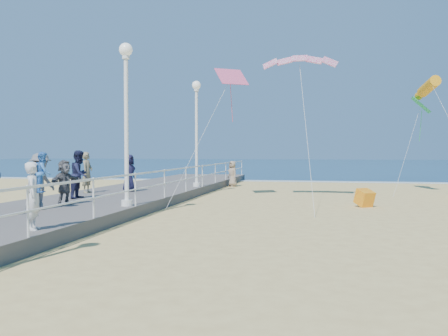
% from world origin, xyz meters
% --- Properties ---
extents(ground, '(160.00, 160.00, 0.00)m').
position_xyz_m(ground, '(0.00, 0.00, 0.00)').
color(ground, '#E4C977').
rests_on(ground, ground).
extents(ocean, '(160.00, 90.00, 0.05)m').
position_xyz_m(ocean, '(0.00, 65.00, 0.01)').
color(ocean, '#0D2E4F').
rests_on(ocean, ground).
extents(surf_line, '(160.00, 1.20, 0.04)m').
position_xyz_m(surf_line, '(0.00, 20.50, 0.03)').
color(surf_line, white).
rests_on(surf_line, ground).
extents(boardwalk, '(5.00, 44.00, 0.40)m').
position_xyz_m(boardwalk, '(-7.50, 0.00, 0.20)').
color(boardwalk, slate).
rests_on(boardwalk, ground).
extents(railing, '(0.05, 42.00, 0.55)m').
position_xyz_m(railing, '(-5.05, 0.00, 1.25)').
color(railing, white).
rests_on(railing, boardwalk).
extents(lamp_post_mid, '(0.44, 0.44, 5.32)m').
position_xyz_m(lamp_post_mid, '(-5.35, 0.00, 3.66)').
color(lamp_post_mid, white).
rests_on(lamp_post_mid, boardwalk).
extents(lamp_post_far, '(0.44, 0.44, 5.32)m').
position_xyz_m(lamp_post_far, '(-5.35, 9.00, 3.66)').
color(lamp_post_far, white).
rests_on(lamp_post_far, boardwalk).
extents(woman_holding_toddler, '(0.56, 0.67, 1.56)m').
position_xyz_m(woman_holding_toddler, '(-5.48, -5.10, 1.18)').
color(woman_holding_toddler, silver).
rests_on(woman_holding_toddler, boardwalk).
extents(toddler_held, '(0.50, 0.56, 0.94)m').
position_xyz_m(toddler_held, '(-5.33, -4.95, 1.72)').
color(toddler_held, '#387CD3').
rests_on(toddler_held, boardwalk).
extents(spectator_2, '(0.81, 1.21, 1.75)m').
position_xyz_m(spectator_2, '(-7.54, -1.50, 1.27)').
color(spectator_2, slate).
rests_on(spectator_2, boardwalk).
extents(spectator_4, '(0.59, 0.85, 1.65)m').
position_xyz_m(spectator_4, '(-7.50, 5.42, 1.23)').
color(spectator_4, '#181734').
rests_on(spectator_4, boardwalk).
extents(spectator_5, '(0.78, 1.47, 1.51)m').
position_xyz_m(spectator_5, '(-7.53, -0.08, 1.16)').
color(spectator_5, '#505054').
rests_on(spectator_5, boardwalk).
extents(spectator_6, '(0.44, 0.65, 1.76)m').
position_xyz_m(spectator_6, '(-8.99, 4.39, 1.28)').
color(spectator_6, '#7F7657').
rests_on(spectator_6, boardwalk).
extents(spectator_7, '(0.71, 0.90, 1.83)m').
position_xyz_m(spectator_7, '(-8.13, 2.09, 1.31)').
color(spectator_7, '#1B1D3C').
rests_on(spectator_7, boardwalk).
extents(beach_walker_c, '(0.89, 0.91, 1.58)m').
position_xyz_m(beach_walker_c, '(-4.60, 14.85, 0.79)').
color(beach_walker_c, gray).
rests_on(beach_walker_c, ground).
extents(box_kite, '(0.86, 0.90, 0.74)m').
position_xyz_m(box_kite, '(2.55, 4.89, 0.30)').
color(box_kite, '#EF560E').
rests_on(box_kite, ground).
extents(kite_parafoil, '(3.37, 0.94, 0.65)m').
position_xyz_m(kite_parafoil, '(-0.11, 6.97, 6.29)').
color(kite_parafoil, '#D51958').
extents(kite_windsock, '(1.08, 3.07, 1.16)m').
position_xyz_m(kite_windsock, '(6.11, 11.44, 5.44)').
color(kite_windsock, orange).
extents(kite_diamond_pink, '(1.66, 1.58, 0.84)m').
position_xyz_m(kite_diamond_pink, '(-3.19, 7.07, 5.59)').
color(kite_diamond_pink, '#D64F78').
extents(kite_diamond_green, '(1.05, 1.33, 0.86)m').
position_xyz_m(kite_diamond_green, '(6.07, 13.32, 4.69)').
color(kite_diamond_green, '#26B25C').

